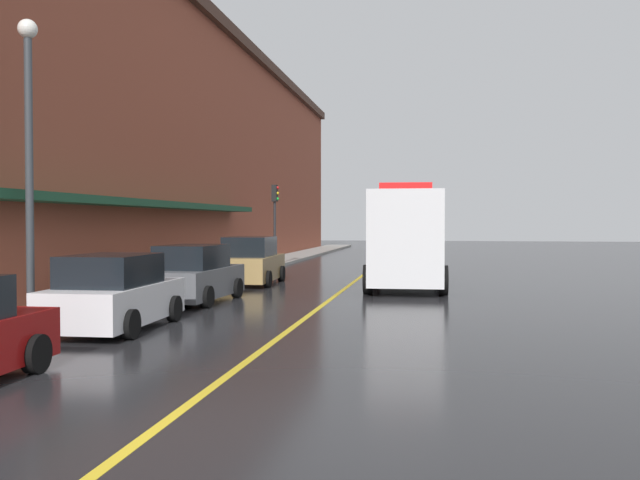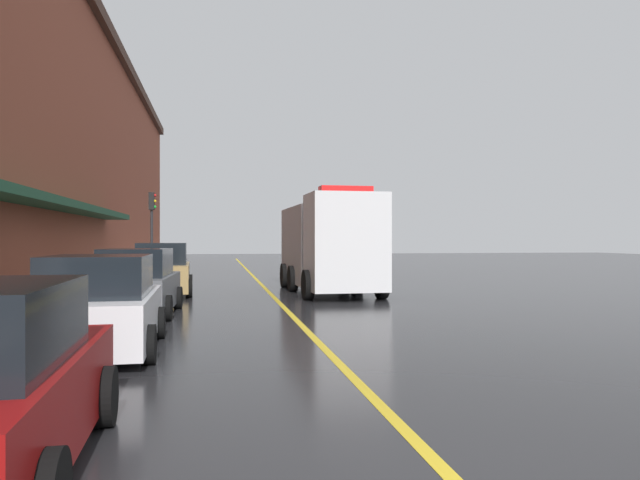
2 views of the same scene
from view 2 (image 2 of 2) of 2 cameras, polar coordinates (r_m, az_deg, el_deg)
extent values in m
plane|color=#232326|center=(29.27, -5.85, -3.87)|extent=(112.00, 112.00, 0.00)
cube|color=gray|center=(29.51, -17.98, -3.69)|extent=(2.40, 70.00, 0.15)
cube|color=gold|center=(29.27, -5.85, -3.86)|extent=(0.16, 70.00, 0.01)
cube|color=#472D23|center=(30.48, -20.35, 20.04)|extent=(0.40, 64.00, 0.60)
cube|color=#19472D|center=(20.76, -23.37, 3.09)|extent=(1.20, 22.40, 0.24)
cylinder|color=black|center=(7.05, -19.63, -13.70)|extent=(0.24, 0.65, 0.64)
cube|color=silver|center=(11.50, -19.93, -6.92)|extent=(1.94, 4.24, 0.85)
cube|color=black|center=(11.23, -20.09, -3.14)|extent=(1.71, 2.35, 0.69)
cylinder|color=black|center=(12.97, -23.13, -7.38)|extent=(0.24, 0.65, 0.64)
cylinder|color=black|center=(12.72, -14.89, -7.52)|extent=(0.24, 0.65, 0.64)
cylinder|color=black|center=(10.47, -26.09, -9.16)|extent=(0.24, 0.65, 0.64)
cylinder|color=black|center=(10.16, -15.83, -9.44)|extent=(0.24, 0.65, 0.64)
cube|color=#595B60|center=(16.72, -16.75, -4.71)|extent=(1.93, 4.32, 0.87)
cube|color=black|center=(16.47, -16.87, -2.03)|extent=(1.68, 2.40, 0.71)
cylinder|color=black|center=(18.20, -18.89, -5.24)|extent=(0.24, 0.65, 0.64)
cylinder|color=black|center=(17.94, -13.22, -5.32)|extent=(0.24, 0.65, 0.64)
cylinder|color=black|center=(15.63, -20.80, -6.11)|extent=(0.24, 0.65, 0.64)
cylinder|color=black|center=(15.33, -14.20, -6.23)|extent=(0.24, 0.65, 0.64)
cube|color=#A5844C|center=(22.75, -14.59, -3.37)|extent=(2.03, 4.47, 0.93)
cube|color=black|center=(22.49, -14.62, -1.24)|extent=(1.77, 2.48, 0.76)
cylinder|color=black|center=(24.19, -16.68, -3.93)|extent=(0.24, 0.65, 0.64)
cylinder|color=black|center=(24.10, -12.18, -3.95)|extent=(0.24, 0.65, 0.64)
cylinder|color=black|center=(21.48, -17.30, -4.43)|extent=(0.24, 0.65, 0.64)
cylinder|color=black|center=(21.38, -12.23, -4.45)|extent=(0.24, 0.65, 0.64)
cube|color=silver|center=(20.11, 2.43, -0.19)|extent=(2.56, 2.23, 3.22)
cube|color=silver|center=(24.03, 0.15, -0.47)|extent=(2.66, 5.32, 2.97)
cube|color=red|center=(20.18, 2.44, 4.73)|extent=(1.77, 0.65, 0.24)
cylinder|color=black|center=(20.58, 5.82, -4.13)|extent=(0.33, 1.01, 1.00)
cylinder|color=black|center=(19.98, -1.15, -4.25)|extent=(0.33, 1.01, 1.00)
cylinder|color=black|center=(23.72, 3.47, -3.57)|extent=(0.33, 1.01, 1.00)
cylinder|color=black|center=(23.21, -2.59, -3.65)|extent=(0.33, 1.01, 1.00)
cylinder|color=black|center=(25.77, 2.26, -3.29)|extent=(0.33, 1.01, 1.00)
cylinder|color=black|center=(25.30, -3.32, -3.35)|extent=(0.33, 1.01, 1.00)
cylinder|color=#4C4C51|center=(22.08, -18.57, -3.39)|extent=(0.07, 0.07, 1.05)
cube|color=black|center=(22.05, -18.57, -1.66)|extent=(0.14, 0.18, 0.28)
cylinder|color=#4C4C51|center=(16.37, -21.75, -4.59)|extent=(0.07, 0.07, 1.05)
cube|color=black|center=(16.33, -21.75, -2.26)|extent=(0.14, 0.18, 0.28)
cylinder|color=#232326|center=(32.68, -15.56, -0.22)|extent=(0.14, 0.14, 3.40)
cube|color=black|center=(32.74, -15.56, 3.55)|extent=(0.28, 0.36, 0.90)
sphere|color=red|center=(32.75, -15.28, 4.07)|extent=(0.16, 0.16, 0.16)
sphere|color=gold|center=(32.73, -15.28, 3.55)|extent=(0.16, 0.16, 0.16)
sphere|color=green|center=(32.71, -15.28, 3.02)|extent=(0.16, 0.16, 0.16)
camera|label=1|loc=(6.14, 112.62, 4.37)|focal=38.11mm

